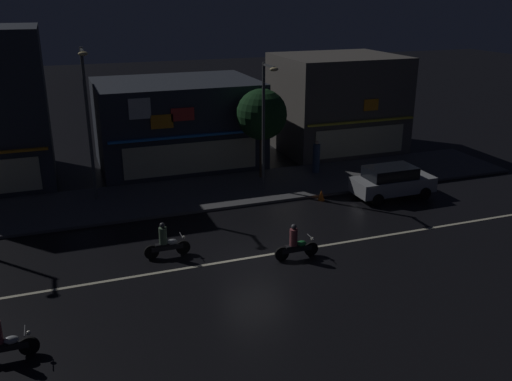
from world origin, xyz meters
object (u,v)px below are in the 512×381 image
(streetlamp_mid, at_px, (88,114))
(traffic_cone, at_px, (321,195))
(streetlamp_east, at_px, (265,117))
(motorcycle_trailing_far, at_px, (296,244))
(pedestrian_on_sidewalk, at_px, (316,158))
(motorcycle_following, at_px, (2,341))
(motorcycle_opposite_lane, at_px, (166,242))
(parked_car_near_kerb, at_px, (392,181))

(streetlamp_mid, relative_size, traffic_cone, 13.89)
(streetlamp_east, bearing_deg, motorcycle_trailing_far, -101.89)
(pedestrian_on_sidewalk, xyz_separation_m, motorcycle_trailing_far, (-5.61, -9.71, -0.39))
(motorcycle_following, height_order, motorcycle_opposite_lane, same)
(streetlamp_mid, relative_size, motorcycle_trailing_far, 4.02)
(pedestrian_on_sidewalk, xyz_separation_m, parked_car_near_kerb, (2.06, -4.82, -0.16))
(motorcycle_following, height_order, motorcycle_trailing_far, same)
(motorcycle_following, bearing_deg, parked_car_near_kerb, -151.09)
(parked_car_near_kerb, distance_m, traffic_cone, 3.83)
(parked_car_near_kerb, relative_size, motorcycle_trailing_far, 2.26)
(streetlamp_mid, relative_size, motorcycle_opposite_lane, 4.02)
(pedestrian_on_sidewalk, xyz_separation_m, motorcycle_following, (-16.31, -12.83, -0.39))
(motorcycle_opposite_lane, bearing_deg, parked_car_near_kerb, 8.32)
(streetlamp_east, relative_size, motorcycle_following, 3.55)
(pedestrian_on_sidewalk, height_order, motorcycle_opposite_lane, pedestrian_on_sidewalk)
(streetlamp_mid, xyz_separation_m, motorcycle_trailing_far, (7.03, -9.26, -3.98))
(motorcycle_opposite_lane, bearing_deg, motorcycle_trailing_far, -26.53)
(streetlamp_east, bearing_deg, parked_car_near_kerb, -26.09)
(motorcycle_trailing_far, bearing_deg, traffic_cone, -119.20)
(streetlamp_east, xyz_separation_m, motorcycle_following, (-12.35, -10.96, -3.51))
(motorcycle_opposite_lane, bearing_deg, traffic_cone, 17.91)
(motorcycle_following, xyz_separation_m, motorcycle_trailing_far, (10.70, 3.12, 0.00))
(parked_car_near_kerb, bearing_deg, motorcycle_opposite_lane, -166.80)
(motorcycle_following, bearing_deg, traffic_cone, -143.73)
(streetlamp_mid, bearing_deg, motorcycle_following, -106.48)
(streetlamp_east, bearing_deg, motorcycle_following, -138.40)
(motorcycle_opposite_lane, xyz_separation_m, traffic_cone, (8.86, 3.72, -0.36))
(streetlamp_mid, distance_m, motorcycle_trailing_far, 12.29)
(streetlamp_east, height_order, motorcycle_opposite_lane, streetlamp_east)
(streetlamp_mid, distance_m, parked_car_near_kerb, 15.80)
(traffic_cone, bearing_deg, pedestrian_on_sidewalk, 67.94)
(streetlamp_east, distance_m, parked_car_near_kerb, 7.47)
(streetlamp_east, xyz_separation_m, pedestrian_on_sidewalk, (3.96, 1.87, -3.12))
(streetlamp_east, bearing_deg, pedestrian_on_sidewalk, 25.27)
(motorcycle_trailing_far, bearing_deg, motorcycle_following, 22.13)
(streetlamp_east, xyz_separation_m, motorcycle_trailing_far, (-1.65, -7.84, -3.51))
(streetlamp_mid, xyz_separation_m, motorcycle_following, (-3.66, -12.39, -3.98))
(motorcycle_following, bearing_deg, pedestrian_on_sidewalk, -136.45)
(traffic_cone, bearing_deg, streetlamp_east, 136.91)
(pedestrian_on_sidewalk, height_order, motorcycle_trailing_far, pedestrian_on_sidewalk)
(traffic_cone, bearing_deg, streetlamp_mid, 161.90)
(pedestrian_on_sidewalk, distance_m, motorcycle_following, 20.76)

